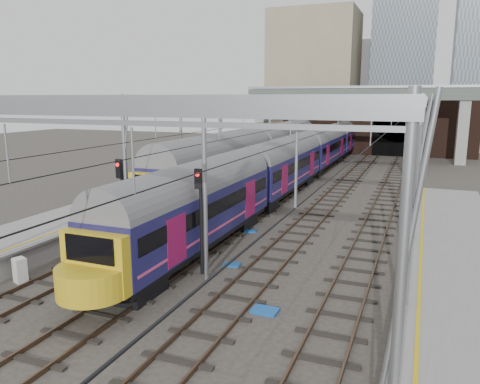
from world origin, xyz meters
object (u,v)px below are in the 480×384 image
at_px(train_second, 255,155).
at_px(signal_near_left, 122,197).
at_px(relay_cabinet, 20,270).
at_px(train_main, 307,155).
at_px(signal_near_centre, 200,209).

bearing_deg(train_second, signal_near_left, -86.79).
relative_size(train_second, relay_cabinet, 33.13).
height_order(train_main, train_second, train_second).
relative_size(train_main, signal_near_left, 12.60).
bearing_deg(signal_near_centre, signal_near_left, 176.26).
distance_m(signal_near_centre, relay_cabinet, 8.15).
xyz_separation_m(train_main, train_second, (-4.00, -3.39, 0.22)).
bearing_deg(signal_near_centre, relay_cabinet, -151.30).
xyz_separation_m(train_second, signal_near_centre, (5.54, -22.58, 0.38)).
height_order(signal_near_centre, relay_cabinet, signal_near_centre).
height_order(train_second, relay_cabinet, train_second).
relative_size(train_second, signal_near_left, 7.15).
bearing_deg(signal_near_left, train_second, 111.95).
bearing_deg(relay_cabinet, signal_near_centre, 49.80).
distance_m(train_main, train_second, 5.25).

